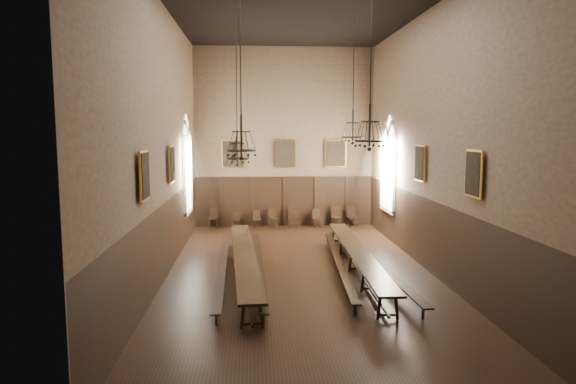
{
  "coord_description": "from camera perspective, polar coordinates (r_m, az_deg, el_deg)",
  "views": [
    {
      "loc": [
        -1.55,
        -16.93,
        4.86
      ],
      "look_at": [
        -0.32,
        1.5,
        2.64
      ],
      "focal_mm": 32.0,
      "sensor_mm": 36.0,
      "label": 1
    }
  ],
  "objects": [
    {
      "name": "wall_right",
      "position": [
        17.99,
        15.93,
        5.45
      ],
      "size": [
        0.02,
        18.0,
        9.0
      ],
      "primitive_type": "cube",
      "color": "#7B624B",
      "rests_on": "ground"
    },
    {
      "name": "bench_right_outer",
      "position": [
        18.0,
        9.68,
        -8.01
      ],
      "size": [
        0.72,
        9.56,
        0.43
      ],
      "rotation": [
        0.0,
        0.0,
        0.05
      ],
      "color": "black",
      "rests_on": "floor"
    },
    {
      "name": "portrait_back_2",
      "position": [
        26.17,
        5.31,
        4.28
      ],
      "size": [
        1.1,
        0.12,
        1.4
      ],
      "color": "gold",
      "rests_on": "wall_back"
    },
    {
      "name": "chair_0",
      "position": [
        26.02,
        -8.25,
        -3.28
      ],
      "size": [
        0.5,
        0.5,
        1.03
      ],
      "rotation": [
        0.0,
        0.0,
        -0.1
      ],
      "color": "black",
      "rests_on": "floor"
    },
    {
      "name": "table_left",
      "position": [
        17.38,
        -4.88,
        -8.04
      ],
      "size": [
        1.31,
        10.27,
        0.8
      ],
      "rotation": [
        0.0,
        0.0,
        0.06
      ],
      "color": "black",
      "rests_on": "floor"
    },
    {
      "name": "bench_left_outer",
      "position": [
        17.46,
        -7.27,
        -8.43
      ],
      "size": [
        0.5,
        9.5,
        0.43
      ],
      "rotation": [
        0.0,
        0.0,
        0.02
      ],
      "color": "black",
      "rests_on": "floor"
    },
    {
      "name": "floor",
      "position": [
        17.69,
        1.36,
        -9.13
      ],
      "size": [
        9.0,
        18.0,
        0.02
      ],
      "primitive_type": "cube",
      "color": "black",
      "rests_on": "ground"
    },
    {
      "name": "chandelier_back_left",
      "position": [
        19.15,
        -5.66,
        4.76
      ],
      "size": [
        0.86,
        0.86,
        5.33
      ],
      "color": "black",
      "rests_on": "ceiling"
    },
    {
      "name": "wall_back",
      "position": [
        25.99,
        -0.42,
        6.06
      ],
      "size": [
        9.0,
        0.02,
        9.0
      ],
      "primitive_type": "cube",
      "color": "#7B624B",
      "rests_on": "ground"
    },
    {
      "name": "portrait_back_0",
      "position": [
        25.86,
        -6.17,
        4.24
      ],
      "size": [
        1.1,
        0.12,
        1.4
      ],
      "color": "gold",
      "rests_on": "wall_back"
    },
    {
      "name": "chair_2",
      "position": [
        25.89,
        -3.42,
        -3.39
      ],
      "size": [
        0.48,
        0.48,
        0.86
      ],
      "rotation": [
        0.0,
        0.0,
        0.34
      ],
      "color": "black",
      "rests_on": "floor"
    },
    {
      "name": "bench_left_inner",
      "position": [
        17.44,
        -3.27,
        -8.4
      ],
      "size": [
        0.44,
        9.61,
        0.43
      ],
      "rotation": [
        0.0,
        0.0,
        0.02
      ],
      "color": "black",
      "rests_on": "floor"
    },
    {
      "name": "chair_4",
      "position": [
        25.9,
        0.57,
        -3.25
      ],
      "size": [
        0.51,
        0.51,
        1.04
      ],
      "rotation": [
        0.0,
        0.0,
        -0.11
      ],
      "color": "black",
      "rests_on": "floor"
    },
    {
      "name": "portrait_right_1",
      "position": [
        14.73,
        19.93,
        1.93
      ],
      "size": [
        0.12,
        1.0,
        1.3
      ],
      "color": "gold",
      "rests_on": "wall_right"
    },
    {
      "name": "bench_right_inner",
      "position": [
        17.98,
        5.69,
        -8.0
      ],
      "size": [
        0.87,
        9.12,
        0.41
      ],
      "rotation": [
        0.0,
        0.0,
        -0.07
      ],
      "color": "black",
      "rests_on": "floor"
    },
    {
      "name": "portrait_left_1",
      "position": [
        13.78,
        -15.68,
        1.77
      ],
      "size": [
        0.12,
        1.0,
        1.3
      ],
      "color": "gold",
      "rests_on": "wall_left"
    },
    {
      "name": "wall_front",
      "position": [
        8.08,
        7.26,
        4.26
      ],
      "size": [
        9.0,
        0.02,
        9.0
      ],
      "primitive_type": "cube",
      "color": "#7B624B",
      "rests_on": "ground"
    },
    {
      "name": "chair_6",
      "position": [
        26.15,
        5.34,
        -3.21
      ],
      "size": [
        0.45,
        0.45,
        1.01
      ],
      "rotation": [
        0.0,
        0.0,
        0.02
      ],
      "color": "black",
      "rests_on": "floor"
    },
    {
      "name": "portrait_right_0",
      "position": [
        18.92,
        14.46,
        3.13
      ],
      "size": [
        0.12,
        1.0,
        1.3
      ],
      "color": "gold",
      "rests_on": "wall_right"
    },
    {
      "name": "chandelier_back_right",
      "position": [
        19.95,
        7.21,
        6.92
      ],
      "size": [
        0.86,
        0.86,
        4.55
      ],
      "color": "black",
      "rests_on": "ceiling"
    },
    {
      "name": "window_right",
      "position": [
        23.26,
        11.09,
        3.13
      ],
      "size": [
        0.2,
        2.2,
        4.6
      ],
      "primitive_type": null,
      "color": "white",
      "rests_on": "wall_right"
    },
    {
      "name": "portrait_left_0",
      "position": [
        18.19,
        -12.79,
        3.03
      ],
      "size": [
        0.12,
        1.0,
        1.3
      ],
      "color": "gold",
      "rests_on": "wall_left"
    },
    {
      "name": "chair_7",
      "position": [
        26.33,
        7.05,
        -3.15
      ],
      "size": [
        0.51,
        0.51,
        1.03
      ],
      "rotation": [
        0.0,
        0.0,
        0.13
      ],
      "color": "black",
      "rests_on": "floor"
    },
    {
      "name": "chandelier_front_right",
      "position": [
        14.93,
        9.06,
        6.76
      ],
      "size": [
        0.86,
        0.86,
        4.6
      ],
      "color": "black",
      "rests_on": "ceiling"
    },
    {
      "name": "chandelier_front_left",
      "position": [
        13.98,
        -5.21,
        6.03
      ],
      "size": [
        0.79,
        0.79,
        4.82
      ],
      "color": "black",
      "rests_on": "ceiling"
    },
    {
      "name": "portrait_back_1",
      "position": [
        25.89,
        -0.4,
        4.29
      ],
      "size": [
        1.1,
        0.12,
        1.4
      ],
      "color": "gold",
      "rests_on": "wall_back"
    },
    {
      "name": "table_right",
      "position": [
        17.99,
        7.66,
        -7.59
      ],
      "size": [
        0.92,
        10.0,
        0.78
      ],
      "rotation": [
        0.0,
        0.0,
        -0.02
      ],
      "color": "black",
      "rests_on": "floor"
    },
    {
      "name": "ceiling",
      "position": [
        17.5,
        1.45,
        20.57
      ],
      "size": [
        9.0,
        18.0,
        0.02
      ],
      "primitive_type": "cube",
      "color": "black",
      "rests_on": "ground"
    },
    {
      "name": "chair_5",
      "position": [
        26.01,
        3.22,
        -3.31
      ],
      "size": [
        0.46,
        0.46,
        0.91
      ],
      "rotation": [
        0.0,
        0.0,
        0.16
      ],
      "color": "black",
      "rests_on": "floor"
    },
    {
      "name": "chair_3",
      "position": [
        25.95,
        -1.69,
        -3.33
      ],
      "size": [
        0.46,
        0.46,
        0.91
      ],
      "rotation": [
        0.0,
        0.0,
        0.16
      ],
      "color": "black",
      "rests_on": "floor"
    },
    {
      "name": "wall_left",
      "position": [
        17.19,
        -13.81,
        5.46
      ],
      "size": [
        0.02,
        18.0,
        9.0
      ],
      "primitive_type": "cube",
      "color": "#7B624B",
      "rests_on": "ground"
    },
    {
      "name": "window_left",
      "position": [
        22.66,
        -11.14,
        3.03
      ],
      "size": [
        0.2,
        2.2,
        4.6
      ],
      "primitive_type": null,
      "color": "white",
      "rests_on": "wall_left"
    },
    {
      "name": "wainscot_panelling",
      "position": [
        17.38,
        1.37,
        -5.13
      ],
      "size": [
        9.0,
        18.0,
        2.5
      ],
      "primitive_type": null,
      "color": "black",
      "rests_on": "floor"
    },
    {
      "name": "chair_1",
      "position": [
        25.86,
        -5.76,
        -3.43
      ],
      "size": [
        0.4,
        0.4,
        0.86
      ],
      "rotation": [
        0.0,
        0.0,
        0.07
      ],
      "color": "black",
      "rests_on": "floor"
    }
  ]
}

